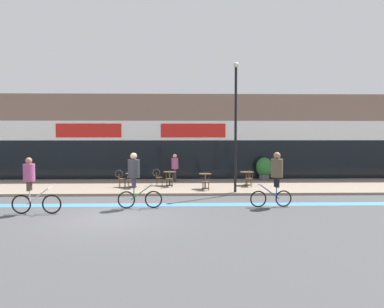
% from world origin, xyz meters
% --- Properties ---
extents(ground_plane, '(120.00, 120.00, 0.00)m').
position_xyz_m(ground_plane, '(0.00, 0.00, 0.00)').
color(ground_plane, '#424244').
extents(sidewalk_slab, '(40.00, 5.50, 0.12)m').
position_xyz_m(sidewalk_slab, '(0.00, 7.25, 0.06)').
color(sidewalk_slab, gray).
rests_on(sidewalk_slab, ground).
extents(storefront_facade, '(40.00, 4.06, 5.36)m').
position_xyz_m(storefront_facade, '(0.00, 11.96, 2.67)').
color(storefront_facade, '#7F6656').
rests_on(storefront_facade, ground).
extents(bike_lane_stripe, '(36.00, 0.70, 0.01)m').
position_xyz_m(bike_lane_stripe, '(0.00, 2.31, 0.00)').
color(bike_lane_stripe, '#3D7AB7').
rests_on(bike_lane_stripe, ground).
extents(bistro_table_0, '(0.75, 0.75, 0.73)m').
position_xyz_m(bistro_table_0, '(-0.10, 6.66, 0.65)').
color(bistro_table_0, black).
rests_on(bistro_table_0, sidewalk_slab).
extents(bistro_table_1, '(0.67, 0.67, 0.75)m').
position_xyz_m(bistro_table_1, '(1.83, 7.18, 0.66)').
color(bistro_table_1, black).
rests_on(bistro_table_1, sidewalk_slab).
extents(bistro_table_2, '(0.65, 0.65, 0.78)m').
position_xyz_m(bistro_table_2, '(3.69, 5.96, 0.67)').
color(bistro_table_2, black).
rests_on(bistro_table_2, sidewalk_slab).
extents(bistro_table_3, '(0.76, 0.76, 0.73)m').
position_xyz_m(bistro_table_3, '(6.05, 7.18, 0.65)').
color(bistro_table_3, black).
rests_on(bistro_table_3, sidewalk_slab).
extents(cafe_chair_0_near, '(0.41, 0.58, 0.90)m').
position_xyz_m(cafe_chair_0_near, '(-0.10, 6.04, 0.64)').
color(cafe_chair_0_near, '#4C3823').
rests_on(cafe_chair_0_near, sidewalk_slab).
extents(cafe_chair_0_side, '(0.58, 0.41, 0.90)m').
position_xyz_m(cafe_chair_0_side, '(-0.72, 6.66, 0.64)').
color(cafe_chair_0_side, '#4C3823').
rests_on(cafe_chair_0_side, sidewalk_slab).
extents(cafe_chair_1_near, '(0.44, 0.59, 0.90)m').
position_xyz_m(cafe_chair_1_near, '(1.84, 6.55, 0.64)').
color(cafe_chair_1_near, '#4C3823').
rests_on(cafe_chair_1_near, sidewalk_slab).
extents(cafe_chair_1_side, '(0.58, 0.42, 0.90)m').
position_xyz_m(cafe_chair_1_side, '(1.21, 7.17, 0.64)').
color(cafe_chair_1_side, '#4C3823').
rests_on(cafe_chair_1_side, sidewalk_slab).
extents(cafe_chair_2_near, '(0.45, 0.60, 0.90)m').
position_xyz_m(cafe_chair_2_near, '(3.68, 5.33, 0.64)').
color(cafe_chair_2_near, '#4C3823').
rests_on(cafe_chair_2_near, sidewalk_slab).
extents(cafe_chair_3_near, '(0.42, 0.58, 0.90)m').
position_xyz_m(cafe_chair_3_near, '(6.05, 6.55, 0.64)').
color(cafe_chair_3_near, '#4C3823').
rests_on(cafe_chair_3_near, sidewalk_slab).
extents(planter_pot, '(0.98, 0.98, 1.37)m').
position_xyz_m(planter_pot, '(7.48, 9.36, 0.84)').
color(planter_pot, '#4C4C51').
rests_on(planter_pot, sidewalk_slab).
extents(lamp_post, '(0.26, 0.26, 6.20)m').
position_xyz_m(lamp_post, '(5.07, 4.80, 3.64)').
color(lamp_post, black).
rests_on(lamp_post, sidewalk_slab).
extents(cyclist_0, '(1.75, 0.52, 2.20)m').
position_xyz_m(cyclist_0, '(0.67, 1.64, 1.30)').
color(cyclist_0, black).
rests_on(cyclist_0, ground).
extents(cyclist_1, '(1.83, 0.48, 2.08)m').
position_xyz_m(cyclist_1, '(-3.01, 0.72, 1.16)').
color(cyclist_1, black).
rests_on(cyclist_1, ground).
extents(cyclist_2, '(1.70, 0.53, 2.21)m').
position_xyz_m(cyclist_2, '(6.27, 1.77, 1.32)').
color(cyclist_2, black).
rests_on(cyclist_2, ground).
extents(pedestrian_near_end, '(0.50, 0.50, 1.62)m').
position_xyz_m(pedestrian_near_end, '(2.09, 8.91, 1.08)').
color(pedestrian_near_end, '#382D47').
rests_on(pedestrian_near_end, sidewalk_slab).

